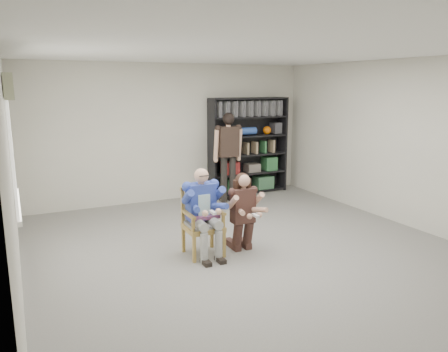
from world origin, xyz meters
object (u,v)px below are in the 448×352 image
bookshelf (248,146)px  standing_man (228,158)px  kneeling_woman (244,213)px  seated_man (203,212)px  armchair (203,222)px

bookshelf → standing_man: 0.91m
kneeling_woman → bookshelf: bearing=60.8°
seated_man → kneeling_woman: size_ratio=1.09×
armchair → kneeling_woman: (0.58, -0.12, 0.09)m
seated_man → standing_man: 2.93m
seated_man → bookshelf: (2.35, 2.94, 0.42)m
armchair → seated_man: bearing=0.0°
bookshelf → seated_man: bearing=-128.7°
standing_man → armchair: bearing=-118.5°
armchair → bookshelf: (2.35, 2.94, 0.57)m
seated_man → standing_man: size_ratio=0.69×
kneeling_woman → bookshelf: 3.57m
seated_man → bookshelf: 3.79m
standing_man → kneeling_woman: bearing=-107.0°
armchair → bookshelf: bearing=52.3°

